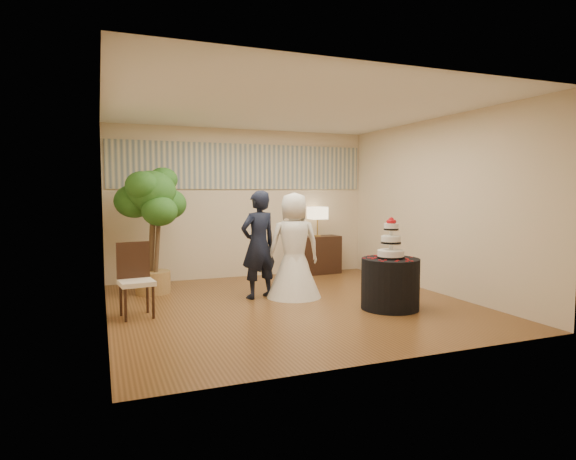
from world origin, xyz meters
name	(u,v)px	position (x,y,z in m)	size (l,w,h in m)	color
floor	(292,305)	(0.00, 0.00, 0.00)	(5.00, 5.00, 0.00)	brown
ceiling	(292,108)	(0.00, 0.00, 2.80)	(5.00, 5.00, 0.00)	white
wall_back	(243,204)	(0.00, 2.50, 1.40)	(5.00, 0.06, 2.80)	beige
wall_front	(391,216)	(0.00, -2.50, 1.40)	(5.00, 0.06, 2.80)	beige
wall_left	(104,210)	(-2.50, 0.00, 1.40)	(0.06, 5.00, 2.80)	beige
wall_right	(436,206)	(2.50, 0.00, 1.40)	(0.06, 5.00, 2.80)	beige
mural_border	(243,167)	(0.00, 2.48, 2.10)	(4.90, 0.02, 0.85)	#A1A393
groom	(258,245)	(-0.30, 0.60, 0.82)	(0.60, 0.39, 1.65)	black
bride	(294,245)	(0.22, 0.46, 0.81)	(0.84, 0.84, 1.62)	white
cake_table	(390,284)	(1.19, -0.72, 0.35)	(0.80, 0.80, 0.71)	black
wedding_cake	(391,238)	(1.19, -0.72, 0.99)	(0.37, 0.37, 0.57)	white
console	(317,255)	(1.46, 2.26, 0.37)	(0.90, 0.40, 0.75)	black
table_lamp	(317,222)	(1.46, 2.26, 1.04)	(0.32, 0.32, 0.58)	beige
ficus_tree	(152,229)	(-1.78, 1.55, 1.03)	(0.99, 0.99, 2.07)	#2A601E
side_chair	(136,280)	(-2.13, 0.09, 0.48)	(0.44, 0.46, 0.97)	black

